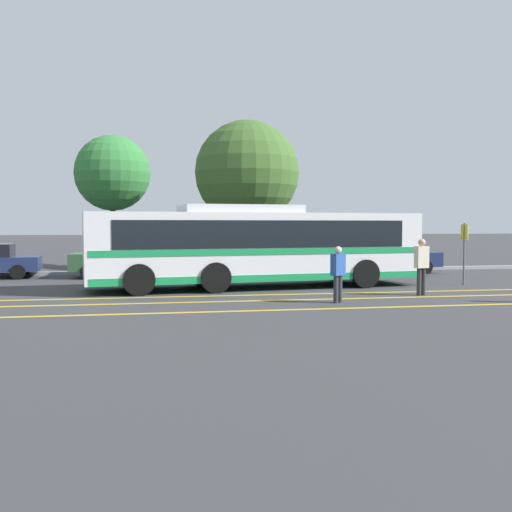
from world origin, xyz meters
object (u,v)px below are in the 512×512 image
object	(u,v)px
parked_car_2	(274,260)
tree_1	(247,173)
pedestrian_0	(338,271)
pedestrian_2	(422,263)
tree_0	(112,173)
parked_car_3	(388,257)
bus_stop_sign	(464,246)
parked_car_1	(123,260)
transit_bus	(256,245)

from	to	relation	value
parked_car_2	tree_1	bearing A→B (deg)	-160.89
tree_1	pedestrian_0	bearing A→B (deg)	-87.73
pedestrian_2	tree_0	size ratio (longest dim) A/B	0.26
parked_car_3	pedestrian_0	distance (m)	11.13
bus_stop_sign	parked_car_1	bearing A→B (deg)	-120.87
transit_bus	parked_car_3	bearing A→B (deg)	119.57
pedestrian_0	parked_car_2	bearing A→B (deg)	56.78
tree_0	tree_1	bearing A→B (deg)	-25.16
parked_car_3	tree_1	xyz separation A→B (m)	(-6.07, 2.99, 4.01)
parked_car_1	parked_car_3	bearing A→B (deg)	-84.32
pedestrian_0	tree_0	size ratio (longest dim) A/B	0.23
bus_stop_sign	tree_1	distance (m)	11.42
pedestrian_2	bus_stop_sign	bearing A→B (deg)	-150.30
parked_car_1	parked_car_3	distance (m)	11.86
pedestrian_2	parked_car_3	bearing A→B (deg)	-118.49
parked_car_1	parked_car_3	size ratio (longest dim) A/B	0.94
parked_car_1	tree_1	size ratio (longest dim) A/B	0.59
parked_car_1	parked_car_3	world-z (taller)	parked_car_1
parked_car_1	bus_stop_sign	world-z (taller)	bus_stop_sign
parked_car_1	bus_stop_sign	distance (m)	13.58
parked_car_3	tree_0	size ratio (longest dim) A/B	0.67
parked_car_2	pedestrian_0	world-z (taller)	pedestrian_0
bus_stop_sign	tree_0	distance (m)	17.97
parked_car_3	tree_1	world-z (taller)	tree_1
pedestrian_0	bus_stop_sign	xyz separation A→B (m)	(6.07, 3.89, 0.53)
transit_bus	pedestrian_2	bearing A→B (deg)	49.26
pedestrian_0	tree_1	bearing A→B (deg)	60.35
parked_car_1	pedestrian_2	bearing A→B (deg)	-126.35
pedestrian_0	transit_bus	bearing A→B (deg)	77.70
parked_car_1	parked_car_3	xyz separation A→B (m)	(11.86, 0.20, -0.03)
parked_car_2	pedestrian_0	xyz separation A→B (m)	(-0.22, -9.77, 0.25)
pedestrian_0	pedestrian_2	size ratio (longest dim) A/B	0.90
transit_bus	parked_car_1	distance (m)	6.95
parked_car_3	bus_stop_sign	size ratio (longest dim) A/B	2.00
parked_car_3	pedestrian_2	xyz separation A→B (m)	(-2.44, -8.41, 0.31)
tree_0	tree_1	xyz separation A→B (m)	(6.53, -3.07, -0.13)
parked_car_3	tree_1	size ratio (longest dim) A/B	0.63
parked_car_2	tree_1	xyz separation A→B (m)	(-0.72, 2.86, 4.07)
parked_car_1	tree_1	bearing A→B (deg)	-56.47
parked_car_3	tree_0	distance (m)	14.58
tree_1	parked_car_2	bearing A→B (deg)	-75.83
parked_car_2	bus_stop_sign	world-z (taller)	bus_stop_sign
pedestrian_2	tree_0	distance (m)	18.09
pedestrian_0	tree_1	xyz separation A→B (m)	(-0.50, 12.63, 3.82)
transit_bus	tree_1	size ratio (longest dim) A/B	1.67
pedestrian_0	pedestrian_2	distance (m)	3.36
pedestrian_2	tree_0	xyz separation A→B (m)	(-10.16, 14.47, 3.84)
pedestrian_0	pedestrian_2	bearing A→B (deg)	-10.42
transit_bus	parked_car_2	world-z (taller)	transit_bus
bus_stop_sign	tree_0	world-z (taller)	tree_0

